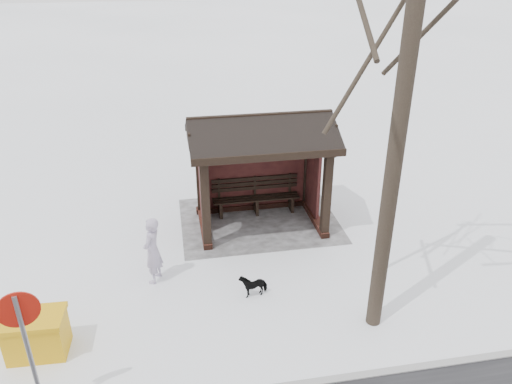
% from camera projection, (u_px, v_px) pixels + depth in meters
% --- Properties ---
extents(ground, '(120.00, 120.00, 0.00)m').
position_uv_depth(ground, '(260.00, 224.00, 13.43)').
color(ground, white).
rests_on(ground, ground).
extents(kerb, '(120.00, 0.15, 0.06)m').
position_uv_depth(kerb, '(320.00, 382.00, 8.59)').
color(kerb, gray).
rests_on(kerb, ground).
extents(trampled_patch, '(4.20, 3.20, 0.02)m').
position_uv_depth(trampled_patch, '(259.00, 220.00, 13.61)').
color(trampled_patch, '#97979C').
rests_on(trampled_patch, ground).
extents(bus_shelter, '(3.60, 2.40, 3.09)m').
position_uv_depth(bus_shelter, '(259.00, 147.00, 12.61)').
color(bus_shelter, '#331A12').
rests_on(bus_shelter, ground).
extents(pedestrian, '(0.57, 0.67, 1.57)m').
position_uv_depth(pedestrian, '(153.00, 250.00, 10.86)').
color(pedestrian, '#A195AF').
rests_on(pedestrian, ground).
extents(dog, '(0.63, 0.38, 0.50)m').
position_uv_depth(dog, '(253.00, 284.00, 10.66)').
color(dog, black).
rests_on(dog, ground).
extents(grit_bin, '(1.11, 0.78, 0.83)m').
position_uv_depth(grit_bin, '(37.00, 334.00, 9.04)').
color(grit_bin, '#CB930B').
rests_on(grit_bin, ground).
extents(road_sign, '(0.60, 0.16, 2.38)m').
position_uv_depth(road_sign, '(23.00, 330.00, 7.29)').
color(road_sign, gray).
rests_on(road_sign, ground).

